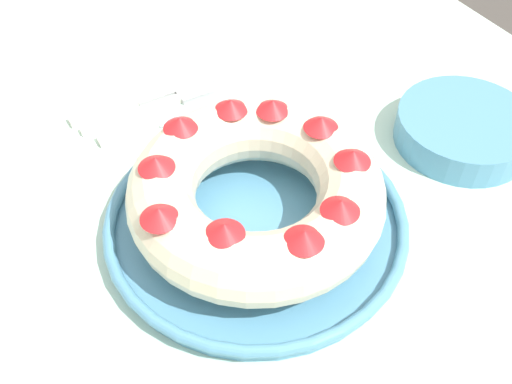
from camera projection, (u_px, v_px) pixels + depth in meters
dining_table at (240, 269)px, 0.71m from camera, size 1.21×1.04×0.74m
serving_dish at (256, 222)px, 0.62m from camera, size 0.31×0.31×0.03m
bundt_cake at (256, 191)px, 0.58m from camera, size 0.25×0.25×0.08m
fork at (161, 105)px, 0.76m from camera, size 0.02×0.18×0.01m
serving_knife at (134, 102)px, 0.77m from camera, size 0.02×0.20×0.01m
cake_knife at (154, 123)px, 0.74m from camera, size 0.02×0.17×0.01m
side_bowl at (464, 129)px, 0.71m from camera, size 0.16×0.16×0.04m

